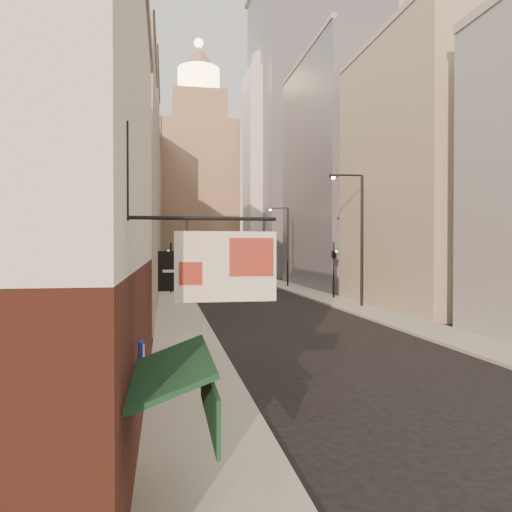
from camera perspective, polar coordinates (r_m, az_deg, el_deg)
The scene contains 16 objects.
sidewalk_left at distance 59.91m, azimuth -9.43°, elevation -3.34°, with size 3.00×140.00×0.15m, color #9A998B.
sidewalk_right at distance 61.50m, azimuth 2.79°, elevation -3.22°, with size 3.00×140.00×0.15m, color #9A998B.
near_building_left at distance 14.28m, azimuth -24.88°, elevation 7.15°, with size 8.30×23.04×12.30m.
left_bldg_beige at distance 31.29m, azimuth -18.82°, elevation 7.35°, with size 8.00×12.00×16.00m, color gray.
left_bldg_grey at distance 47.30m, azimuth -15.94°, elevation 7.57°, with size 8.00×16.00×20.00m, color gray.
left_bldg_tan at distance 65.03m, azimuth -14.38°, elevation 4.40°, with size 8.00×18.00×17.00m, color #907054.
left_bldg_wingrid at distance 85.20m, azimuth -13.44°, elevation 5.91°, with size 8.00×20.00×24.00m, color gray.
right_bldg_beige at distance 40.20m, azimuth 18.93°, elevation 8.76°, with size 8.00×16.00×20.00m, color gray.
right_bldg_wingrid at distance 58.72m, azimuth 9.23°, elevation 9.22°, with size 8.00×20.00×26.00m, color gray.
highrise at distance 89.13m, azimuth 6.78°, elevation 14.61°, with size 21.00×23.00×51.20m.
clock_tower at distance 97.85m, azimuth -6.54°, elevation 8.59°, with size 14.00×14.00×44.90m.
white_tower at distance 85.74m, azimuth 1.57°, elevation 10.35°, with size 8.00×8.00×41.50m.
streetlamp_mid at distance 38.10m, azimuth 11.64°, elevation 2.73°, with size 2.62×0.41×9.98m.
streetlamp_far at distance 57.33m, azimuth 3.41°, elevation 1.64°, with size 2.30×1.02×9.17m.
traffic_light_left at distance 49.17m, azimuth -9.70°, elevation -0.36°, with size 0.56×0.46×5.00m.
traffic_light_right at distance 44.16m, azimuth 8.87°, elevation 0.08°, with size 0.64×0.63×5.00m.
Camera 1 is at (-7.43, -4.74, 4.43)m, focal length 35.00 mm.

